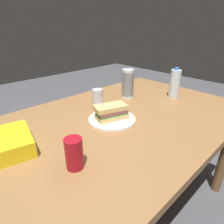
{
  "coord_description": "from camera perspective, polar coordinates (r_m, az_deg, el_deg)",
  "views": [
    {
      "loc": [
        0.69,
        0.68,
        1.23
      ],
      "look_at": [
        0.04,
        -0.01,
        0.79
      ],
      "focal_mm": 30.83,
      "sensor_mm": 36.0,
      "label": 1
    }
  ],
  "objects": [
    {
      "name": "ground_plane",
      "position": [
        1.56,
        1.35,
        -27.02
      ],
      "size": [
        8.0,
        8.0,
        0.0
      ],
      "primitive_type": "plane",
      "color": "#4C4C51"
    },
    {
      "name": "water_bottle_tall",
      "position": [
        1.44,
        18.11,
        7.99
      ],
      "size": [
        0.07,
        0.07,
        0.21
      ],
      "color": "silver",
      "rests_on": "dining_table"
    },
    {
      "name": "soda_can_red",
      "position": [
        0.72,
        -11.17,
        -11.95
      ],
      "size": [
        0.07,
        0.07,
        0.12
      ],
      "primitive_type": "cylinder",
      "color": "maroon",
      "rests_on": "dining_table"
    },
    {
      "name": "paper_plate",
      "position": [
        1.06,
        0.0,
        -2.16
      ],
      "size": [
        0.26,
        0.26,
        0.01
      ],
      "primitive_type": "cylinder",
      "color": "white",
      "rests_on": "dining_table"
    },
    {
      "name": "sandwich",
      "position": [
        1.04,
        -0.14,
        0.07
      ],
      "size": [
        0.2,
        0.14,
        0.08
      ],
      "color": "#DBB26B",
      "rests_on": "paper_plate"
    },
    {
      "name": "dining_table",
      "position": [
        1.12,
        1.69,
        -5.83
      ],
      "size": [
        1.61,
        0.99,
        0.74
      ],
      "color": "olive",
      "rests_on": "ground_plane"
    },
    {
      "name": "soda_can_silver",
      "position": [
        1.2,
        -4.29,
        3.93
      ],
      "size": [
        0.07,
        0.07,
        0.12
      ],
      "primitive_type": "cylinder",
      "color": "silver",
      "rests_on": "dining_table"
    },
    {
      "name": "chip_bag",
      "position": [
        0.92,
        -27.55,
        -7.86
      ],
      "size": [
        0.19,
        0.26,
        0.07
      ],
      "primitive_type": "cube",
      "rotation": [
        0.0,
        0.0,
        4.51
      ],
      "color": "yellow",
      "rests_on": "dining_table"
    },
    {
      "name": "plastic_cup_stack",
      "position": [
        1.37,
        4.72,
        8.36
      ],
      "size": [
        0.08,
        0.08,
        0.2
      ],
      "color": "silver",
      "rests_on": "dining_table"
    }
  ]
}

